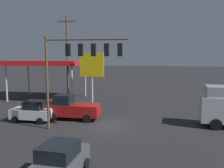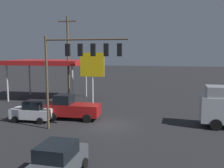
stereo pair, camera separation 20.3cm
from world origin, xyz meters
name	(u,v)px [view 2 (the right image)]	position (x,y,z in m)	size (l,w,h in m)	color
ground_plane	(108,125)	(0.00, 0.00, 0.00)	(200.00, 200.00, 0.00)	#262628
traffic_signal_assembly	(79,58)	(1.95, 1.90, 5.98)	(6.88, 0.43, 7.77)	brown
utility_pole	(68,58)	(6.88, -8.55, 5.71)	(2.40, 0.26, 10.85)	brown
gas_station_canopy	(48,63)	(10.74, -11.03, 5.04)	(10.22, 6.98, 5.41)	red
price_sign	(92,67)	(3.34, -7.06, 4.75)	(2.85, 0.27, 6.44)	#B7B7BC
pickup_parked	(71,108)	(3.91, -1.43, 1.11)	(5.22, 2.30, 2.40)	maroon
hatchback_crossing	(33,111)	(7.25, 0.00, 0.95)	(3.81, 1.98, 1.97)	silver
sedan_far	(57,162)	(0.49, 9.92, 0.95)	(2.23, 4.48, 1.93)	#474C51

